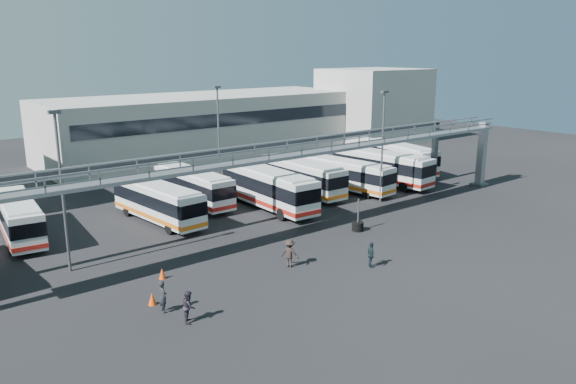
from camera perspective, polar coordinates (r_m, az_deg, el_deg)
ground at (r=39.81m, az=5.21°, el=-5.92°), size 140.00×140.00×0.00m
gantry at (r=42.58m, az=-0.12°, el=3.17°), size 51.40×5.15×7.10m
warehouse at (r=75.76m, az=-8.33°, el=6.71°), size 42.00×14.00×8.00m
building_right at (r=87.36m, az=8.73°, el=8.66°), size 14.00×12.00×11.00m
light_pole_left at (r=37.04m, az=-22.01°, el=0.80°), size 0.70×0.35×10.21m
light_pole_mid at (r=51.54m, az=9.58°, el=5.15°), size 0.70×0.35×10.21m
light_pole_back at (r=57.85m, az=-7.09°, el=6.21°), size 0.70×0.35×10.21m
bus_1 at (r=46.09m, az=-25.71°, el=-2.28°), size 3.49×10.30×3.07m
bus_3 at (r=46.75m, az=-13.06°, el=-0.92°), size 3.24×10.64×3.18m
bus_4 at (r=51.47m, az=-9.64°, el=0.64°), size 2.49×10.53×3.20m
bus_5 at (r=49.46m, az=-2.00°, el=0.49°), size 3.28×11.68×3.51m
bus_6 at (r=54.41m, az=1.27°, el=1.64°), size 2.76×10.95×3.31m
bus_7 at (r=56.04m, az=6.03°, el=1.81°), size 3.39×10.38×3.09m
bus_8 at (r=59.44m, az=9.51°, el=2.59°), size 3.63×11.52×3.44m
bus_9 at (r=65.61m, az=11.22°, el=3.54°), size 4.69×11.25×3.33m
pedestrian_a at (r=31.17m, az=-12.60°, el=-10.32°), size 0.50×0.69×1.78m
pedestrian_b at (r=29.89m, az=-10.03°, el=-11.38°), size 0.98×1.04×1.69m
pedestrian_c at (r=36.45m, az=0.18°, el=-6.24°), size 1.21×1.37×1.84m
pedestrian_d at (r=36.79m, az=8.43°, el=-6.33°), size 0.84×1.07×1.69m
cone_left at (r=32.34m, az=-13.63°, el=-10.48°), size 0.50×0.50×0.72m
cone_right at (r=35.66m, az=-12.67°, el=-8.07°), size 0.56×0.56×0.68m
tire_stack at (r=44.02m, az=7.10°, el=-3.39°), size 0.90×0.90×2.57m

